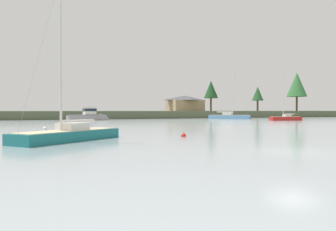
% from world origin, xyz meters
% --- Properties ---
extents(ground_plane, '(507.91, 507.91, 0.00)m').
position_xyz_m(ground_plane, '(0.00, 0.00, 0.00)').
color(ground_plane, '#939EA3').
extents(far_shore_bank, '(228.56, 42.02, 1.96)m').
position_xyz_m(far_shore_bank, '(0.00, 85.17, 0.98)').
color(far_shore_bank, '#4C563D').
rests_on(far_shore_bank, ground).
extents(sailboat_teal, '(8.03, 7.14, 11.82)m').
position_xyz_m(sailboat_teal, '(-10.16, 10.65, 0.24)').
color(sailboat_teal, '#196B70').
rests_on(sailboat_teal, ground).
extents(sailboat_skyblue, '(8.88, 8.75, 13.06)m').
position_xyz_m(sailboat_skyblue, '(32.19, 55.08, 0.29)').
color(sailboat_skyblue, '#669ECC').
rests_on(sailboat_skyblue, ground).
extents(cruiser_grey, '(9.39, 3.69, 5.13)m').
position_xyz_m(cruiser_grey, '(-0.89, 57.51, 0.63)').
color(cruiser_grey, gray).
rests_on(cruiser_grey, ground).
extents(sailboat_red, '(6.85, 3.23, 9.82)m').
position_xyz_m(sailboat_red, '(36.77, 40.86, 0.22)').
color(sailboat_red, '#B2231E').
rests_on(sailboat_red, ground).
extents(dinghy_cream, '(2.41, 4.13, 0.62)m').
position_xyz_m(dinghy_cream, '(-7.29, 46.65, 0.15)').
color(dinghy_cream, beige).
rests_on(dinghy_cream, ground).
extents(mooring_buoy_white, '(0.50, 0.50, 0.55)m').
position_xyz_m(mooring_buoy_white, '(-11.16, 26.12, 0.09)').
color(mooring_buoy_white, white).
rests_on(mooring_buoy_white, ground).
extents(mooring_buoy_red, '(0.42, 0.42, 0.47)m').
position_xyz_m(mooring_buoy_red, '(-1.14, 10.92, 0.07)').
color(mooring_buoy_red, red).
rests_on(mooring_buoy_red, ground).
extents(shore_tree_left, '(3.50, 3.50, 7.48)m').
position_xyz_m(shore_tree_left, '(51.67, 69.21, 7.21)').
color(shore_tree_left, brown).
rests_on(shore_tree_left, far_shore_bank).
extents(shore_tree_center_left, '(6.55, 6.55, 12.77)m').
position_xyz_m(shore_tree_center_left, '(69.28, 71.28, 10.69)').
color(shore_tree_center_left, brown).
rests_on(shore_tree_center_left, far_shore_bank).
extents(shore_tree_inland_b, '(4.48, 4.48, 9.55)m').
position_xyz_m(shore_tree_inland_b, '(40.05, 77.53, 8.70)').
color(shore_tree_inland_b, brown).
rests_on(shore_tree_inland_b, far_shore_bank).
extents(cottage_eastern, '(11.58, 9.32, 5.16)m').
position_xyz_m(cottage_eastern, '(35.38, 86.87, 4.62)').
color(cottage_eastern, tan).
rests_on(cottage_eastern, far_shore_bank).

